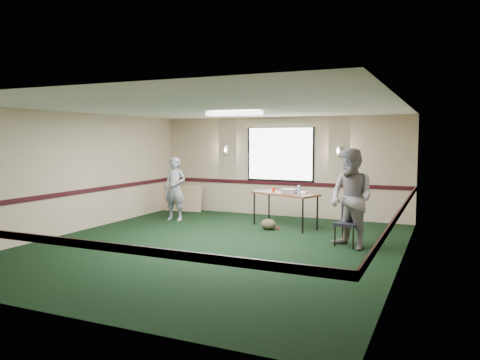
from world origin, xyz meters
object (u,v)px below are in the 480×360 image
at_px(conference_chair, 350,219).
at_px(person_left, 175,189).
at_px(person_right, 351,199).
at_px(folding_table, 285,195).
at_px(projector, 289,191).

distance_m(conference_chair, person_left, 4.83).
bearing_deg(person_right, folding_table, 174.54).
bearing_deg(conference_chair, person_right, -63.39).
relative_size(folding_table, conference_chair, 1.96).
bearing_deg(person_right, person_left, -161.12).
bearing_deg(person_left, person_right, -17.18).
height_order(person_left, person_right, person_right).
relative_size(projector, conference_chair, 0.35).
xyz_separation_m(projector, person_right, (1.71, -1.45, 0.08)).
xyz_separation_m(conference_chair, person_right, (0.06, -0.23, 0.43)).
xyz_separation_m(projector, person_left, (-3.05, -0.13, -0.06)).
height_order(folding_table, conference_chair, conference_chair).
height_order(projector, conference_chair, projector).
xyz_separation_m(folding_table, person_left, (-2.91, -0.23, 0.05)).
distance_m(person_left, person_right, 4.94).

